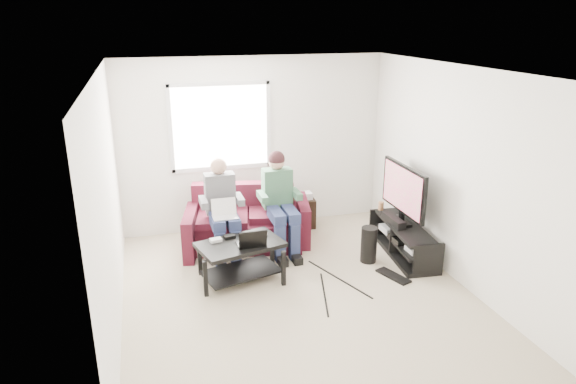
{
  "coord_description": "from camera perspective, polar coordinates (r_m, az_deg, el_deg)",
  "views": [
    {
      "loc": [
        -1.6,
        -5.14,
        3.11
      ],
      "look_at": [
        0.05,
        0.6,
        1.08
      ],
      "focal_mm": 32.0,
      "sensor_mm": 36.0,
      "label": 1
    }
  ],
  "objects": [
    {
      "name": "floor",
      "position": [
        6.22,
        1.08,
        -11.21
      ],
      "size": [
        4.5,
        4.5,
        0.0
      ],
      "primitive_type": "plane",
      "color": "#B5A38D",
      "rests_on": "ground"
    },
    {
      "name": "ceiling",
      "position": [
        5.4,
        1.26,
        13.4
      ],
      "size": [
        4.5,
        4.5,
        0.0
      ],
      "primitive_type": "plane",
      "rotation": [
        3.14,
        0.0,
        0.0
      ],
      "color": "white",
      "rests_on": "wall_back"
    },
    {
      "name": "wall_back",
      "position": [
        7.77,
        -3.77,
        5.32
      ],
      "size": [
        4.5,
        0.0,
        4.5
      ],
      "primitive_type": "plane",
      "rotation": [
        1.57,
        0.0,
        0.0
      ],
      "color": "white",
      "rests_on": "floor"
    },
    {
      "name": "wall_front",
      "position": [
        3.77,
        11.52,
        -10.34
      ],
      "size": [
        4.5,
        0.0,
        4.5
      ],
      "primitive_type": "plane",
      "rotation": [
        -1.57,
        0.0,
        0.0
      ],
      "color": "white",
      "rests_on": "floor"
    },
    {
      "name": "wall_left",
      "position": [
        5.46,
        -19.32,
        -1.65
      ],
      "size": [
        0.0,
        4.5,
        4.5
      ],
      "primitive_type": "plane",
      "rotation": [
        1.57,
        0.0,
        1.57
      ],
      "color": "white",
      "rests_on": "floor"
    },
    {
      "name": "wall_right",
      "position": [
        6.53,
        18.18,
        1.77
      ],
      "size": [
        0.0,
        4.5,
        4.5
      ],
      "primitive_type": "plane",
      "rotation": [
        1.57,
        0.0,
        -1.57
      ],
      "color": "white",
      "rests_on": "floor"
    },
    {
      "name": "window",
      "position": [
        7.6,
        -7.5,
        7.21
      ],
      "size": [
        1.48,
        0.04,
        1.28
      ],
      "color": "white",
      "rests_on": "wall_back"
    },
    {
      "name": "sofa",
      "position": [
        7.38,
        -4.5,
        -3.52
      ],
      "size": [
        1.95,
        1.13,
        0.84
      ],
      "color": "#471122",
      "rests_on": "floor"
    },
    {
      "name": "person_left",
      "position": [
        6.88,
        -7.33,
        -1.52
      ],
      "size": [
        0.4,
        0.71,
        1.34
      ],
      "color": "navy",
      "rests_on": "sofa"
    },
    {
      "name": "person_right",
      "position": [
        7.03,
        -0.93,
        -0.39
      ],
      "size": [
        0.4,
        0.71,
        1.39
      ],
      "color": "navy",
      "rests_on": "sofa"
    },
    {
      "name": "laptop_silver",
      "position": [
        6.68,
        -7.02,
        -2.34
      ],
      "size": [
        0.35,
        0.27,
        0.24
      ],
      "primitive_type": null,
      "rotation": [
        0.0,
        0.0,
        -0.16
      ],
      "color": "silver",
      "rests_on": "person_left"
    },
    {
      "name": "coffee_table",
      "position": [
        6.37,
        -5.3,
        -6.71
      ],
      "size": [
        1.13,
        0.85,
        0.5
      ],
      "color": "black",
      "rests_on": "floor"
    },
    {
      "name": "laptop_black",
      "position": [
        6.22,
        -4.14,
        -4.82
      ],
      "size": [
        0.37,
        0.29,
        0.24
      ],
      "primitive_type": null,
      "rotation": [
        0.0,
        0.0,
        0.16
      ],
      "color": "black",
      "rests_on": "coffee_table"
    },
    {
      "name": "controller_a",
      "position": [
        6.38,
        -8.03,
        -5.31
      ],
      "size": [
        0.15,
        0.11,
        0.04
      ],
      "primitive_type": "cube",
      "rotation": [
        0.0,
        0.0,
        0.18
      ],
      "color": "silver",
      "rests_on": "coffee_table"
    },
    {
      "name": "controller_b",
      "position": [
        6.46,
        -6.53,
        -4.94
      ],
      "size": [
        0.15,
        0.11,
        0.04
      ],
      "primitive_type": "cube",
      "rotation": [
        0.0,
        0.0,
        0.19
      ],
      "color": "black",
      "rests_on": "coffee_table"
    },
    {
      "name": "controller_c",
      "position": [
        6.5,
        -3.0,
        -4.67
      ],
      "size": [
        0.16,
        0.13,
        0.04
      ],
      "primitive_type": "cube",
      "rotation": [
        0.0,
        0.0,
        0.35
      ],
      "color": "gray",
      "rests_on": "coffee_table"
    },
    {
      "name": "tv_stand",
      "position": [
        7.23,
        12.69,
        -5.41
      ],
      "size": [
        0.54,
        1.37,
        0.44
      ],
      "color": "black",
      "rests_on": "floor"
    },
    {
      "name": "tv",
      "position": [
        7.06,
        12.7,
        0.13
      ],
      "size": [
        0.12,
        1.1,
        0.81
      ],
      "color": "black",
      "rests_on": "tv_stand"
    },
    {
      "name": "soundbar",
      "position": [
        7.14,
        11.64,
        -3.07
      ],
      "size": [
        0.12,
        0.5,
        0.1
      ],
      "primitive_type": "cube",
      "color": "black",
      "rests_on": "tv_stand"
    },
    {
      "name": "drink_cup",
      "position": [
        7.61,
        10.29,
        -1.53
      ],
      "size": [
        0.08,
        0.08,
        0.12
      ],
      "primitive_type": "cylinder",
      "color": "#9B6843",
      "rests_on": "tv_stand"
    },
    {
      "name": "console_white",
      "position": [
        6.89,
        14.31,
        -6.18
      ],
      "size": [
        0.3,
        0.22,
        0.06
      ],
      "primitive_type": "cube",
      "color": "silver",
      "rests_on": "tv_stand"
    },
    {
      "name": "console_grey",
      "position": [
        7.44,
        11.65,
        -3.97
      ],
      "size": [
        0.34,
        0.26,
        0.08
      ],
      "primitive_type": "cube",
      "color": "gray",
      "rests_on": "tv_stand"
    },
    {
      "name": "console_black",
      "position": [
        7.16,
        12.92,
        -5.03
      ],
      "size": [
        0.38,
        0.3,
        0.07
      ],
      "primitive_type": "cube",
      "color": "black",
      "rests_on": "tv_stand"
    },
    {
      "name": "subwoofer",
      "position": [
        6.95,
        8.97,
        -5.79
      ],
      "size": [
        0.21,
        0.21,
        0.49
      ],
      "primitive_type": "cylinder",
      "color": "black",
      "rests_on": "floor"
    },
    {
      "name": "keyboard_floor",
      "position": [
        6.7,
        11.61,
        -9.12
      ],
      "size": [
        0.31,
        0.5,
        0.03
      ],
      "primitive_type": "cube",
      "rotation": [
        0.0,
        0.0,
        0.35
      ],
      "color": "black",
      "rests_on": "floor"
    },
    {
      "name": "end_table",
      "position": [
        7.99,
        1.81,
        -2.15
      ],
      "size": [
        0.31,
        0.31,
        0.56
      ],
      "color": "black",
      "rests_on": "floor"
    }
  ]
}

